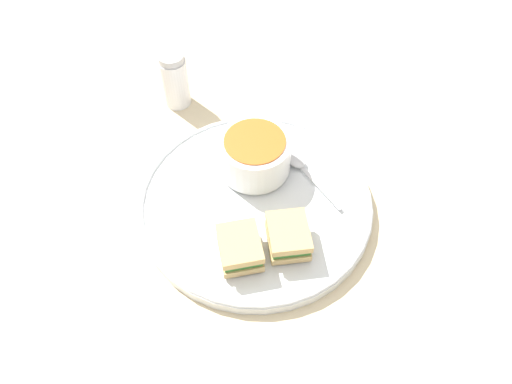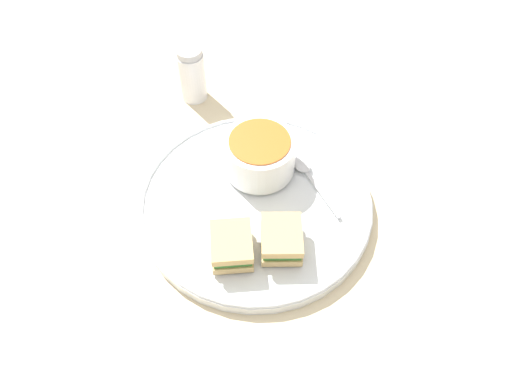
{
  "view_description": "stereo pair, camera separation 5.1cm",
  "coord_description": "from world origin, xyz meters",
  "px_view_note": "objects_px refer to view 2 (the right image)",
  "views": [
    {
      "loc": [
        0.11,
        0.41,
        0.61
      ],
      "look_at": [
        0.0,
        0.0,
        0.04
      ],
      "focal_mm": 35.0,
      "sensor_mm": 36.0,
      "label": 1
    },
    {
      "loc": [
        0.06,
        0.42,
        0.61
      ],
      "look_at": [
        0.0,
        0.0,
        0.04
      ],
      "focal_mm": 35.0,
      "sensor_mm": 36.0,
      "label": 2
    }
  ],
  "objects_px": {
    "sandwich_half_near": "(232,246)",
    "salt_shaker": "(192,74)",
    "sandwich_half_far": "(282,239)",
    "soup_bowl": "(260,154)",
    "spoon": "(305,170)"
  },
  "relations": [
    {
      "from": "sandwich_half_near",
      "to": "salt_shaker",
      "type": "height_order",
      "value": "salt_shaker"
    },
    {
      "from": "salt_shaker",
      "to": "sandwich_half_far",
      "type": "bearing_deg",
      "value": 105.89
    },
    {
      "from": "soup_bowl",
      "to": "spoon",
      "type": "distance_m",
      "value": 0.07
    },
    {
      "from": "sandwich_half_far",
      "to": "salt_shaker",
      "type": "bearing_deg",
      "value": -74.11
    },
    {
      "from": "sandwich_half_near",
      "to": "salt_shaker",
      "type": "xyz_separation_m",
      "value": [
        0.03,
        -0.34,
        0.01
      ]
    },
    {
      "from": "salt_shaker",
      "to": "soup_bowl",
      "type": "bearing_deg",
      "value": 113.98
    },
    {
      "from": "spoon",
      "to": "salt_shaker",
      "type": "distance_m",
      "value": 0.27
    },
    {
      "from": "spoon",
      "to": "salt_shaker",
      "type": "bearing_deg",
      "value": 17.19
    },
    {
      "from": "salt_shaker",
      "to": "sandwich_half_near",
      "type": "bearing_deg",
      "value": 94.89
    },
    {
      "from": "spoon",
      "to": "sandwich_half_far",
      "type": "xyz_separation_m",
      "value": [
        0.06,
        0.12,
        0.01
      ]
    },
    {
      "from": "soup_bowl",
      "to": "salt_shaker",
      "type": "relative_size",
      "value": 1.06
    },
    {
      "from": "soup_bowl",
      "to": "spoon",
      "type": "xyz_separation_m",
      "value": [
        -0.07,
        0.02,
        -0.03
      ]
    },
    {
      "from": "spoon",
      "to": "sandwich_half_near",
      "type": "xyz_separation_m",
      "value": [
        0.13,
        0.12,
        0.01
      ]
    },
    {
      "from": "soup_bowl",
      "to": "sandwich_half_far",
      "type": "bearing_deg",
      "value": 93.55
    },
    {
      "from": "soup_bowl",
      "to": "spoon",
      "type": "height_order",
      "value": "soup_bowl"
    }
  ]
}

